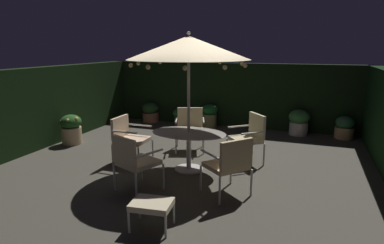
{
  "coord_description": "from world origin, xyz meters",
  "views": [
    {
      "loc": [
        2.22,
        -5.7,
        2.34
      ],
      "look_at": [
        0.11,
        0.09,
        0.92
      ],
      "focal_mm": 30.5,
      "sensor_mm": 36.0,
      "label": 1
    }
  ],
  "objects_px": {
    "patio_chair_southeast": "(133,159)",
    "potted_plant_front_corner": "(299,121)",
    "potted_plant_left_far": "(151,112)",
    "potted_plant_back_center": "(345,127)",
    "patio_umbrella": "(188,48)",
    "potted_plant_back_left": "(71,129)",
    "patio_chair_south": "(230,162)",
    "patio_dining_table": "(189,140)",
    "ottoman_footrest": "(152,205)",
    "patio_chair_east": "(128,136)",
    "potted_plant_left_near": "(180,116)",
    "potted_plant_right_near": "(210,115)",
    "patio_chair_northeast": "(190,126)",
    "patio_chair_north": "(250,134)"
  },
  "relations": [
    {
      "from": "patio_chair_southeast",
      "to": "potted_plant_front_corner",
      "type": "relative_size",
      "value": 1.39
    },
    {
      "from": "potted_plant_left_far",
      "to": "potted_plant_back_center",
      "type": "distance_m",
      "value": 5.67
    },
    {
      "from": "potted_plant_front_corner",
      "to": "potted_plant_left_far",
      "type": "height_order",
      "value": "potted_plant_front_corner"
    },
    {
      "from": "patio_chair_southeast",
      "to": "potted_plant_front_corner",
      "type": "xyz_separation_m",
      "value": [
        2.39,
        4.69,
        -0.2
      ]
    },
    {
      "from": "patio_umbrella",
      "to": "potted_plant_left_far",
      "type": "bearing_deg",
      "value": 126.6
    },
    {
      "from": "potted_plant_back_left",
      "to": "potted_plant_back_center",
      "type": "relative_size",
      "value": 1.25
    },
    {
      "from": "patio_umbrella",
      "to": "patio_chair_south",
      "type": "distance_m",
      "value": 2.19
    },
    {
      "from": "patio_chair_south",
      "to": "potted_plant_back_center",
      "type": "distance_m",
      "value": 4.81
    },
    {
      "from": "patio_chair_southeast",
      "to": "potted_plant_back_left",
      "type": "relative_size",
      "value": 1.32
    },
    {
      "from": "patio_dining_table",
      "to": "potted_plant_back_center",
      "type": "height_order",
      "value": "patio_dining_table"
    },
    {
      "from": "patio_dining_table",
      "to": "ottoman_footrest",
      "type": "distance_m",
      "value": 2.16
    },
    {
      "from": "potted_plant_left_far",
      "to": "patio_umbrella",
      "type": "bearing_deg",
      "value": -53.4
    },
    {
      "from": "patio_dining_table",
      "to": "patio_chair_east",
      "type": "bearing_deg",
      "value": -179.9
    },
    {
      "from": "patio_chair_south",
      "to": "ottoman_footrest",
      "type": "bearing_deg",
      "value": -119.79
    },
    {
      "from": "patio_chair_south",
      "to": "potted_plant_left_far",
      "type": "relative_size",
      "value": 1.59
    },
    {
      "from": "potted_plant_left_near",
      "to": "potted_plant_back_left",
      "type": "bearing_deg",
      "value": -125.72
    },
    {
      "from": "potted_plant_back_left",
      "to": "patio_chair_southeast",
      "type": "bearing_deg",
      "value": -33.75
    },
    {
      "from": "potted_plant_right_near",
      "to": "patio_dining_table",
      "type": "bearing_deg",
      "value": -79.72
    },
    {
      "from": "potted_plant_back_left",
      "to": "ottoman_footrest",
      "type": "bearing_deg",
      "value": -37.74
    },
    {
      "from": "patio_umbrella",
      "to": "potted_plant_front_corner",
      "type": "relative_size",
      "value": 3.77
    },
    {
      "from": "potted_plant_back_left",
      "to": "patio_dining_table",
      "type": "bearing_deg",
      "value": -11.27
    },
    {
      "from": "patio_chair_east",
      "to": "potted_plant_front_corner",
      "type": "height_order",
      "value": "patio_chair_east"
    },
    {
      "from": "patio_chair_northeast",
      "to": "potted_plant_back_center",
      "type": "distance_m",
      "value": 4.14
    },
    {
      "from": "potted_plant_right_near",
      "to": "potted_plant_back_left",
      "type": "bearing_deg",
      "value": -134.39
    },
    {
      "from": "patio_umbrella",
      "to": "potted_plant_left_near",
      "type": "xyz_separation_m",
      "value": [
        -1.48,
        3.23,
        -2.01
      ]
    },
    {
      "from": "patio_chair_east",
      "to": "patio_chair_south",
      "type": "distance_m",
      "value": 2.48
    },
    {
      "from": "patio_umbrella",
      "to": "patio_chair_south",
      "type": "xyz_separation_m",
      "value": [
        1.01,
        -0.85,
        -1.74
      ]
    },
    {
      "from": "patio_chair_northeast",
      "to": "potted_plant_left_near",
      "type": "bearing_deg",
      "value": 117.75
    },
    {
      "from": "patio_dining_table",
      "to": "patio_chair_north",
      "type": "distance_m",
      "value": 1.32
    },
    {
      "from": "patio_chair_east",
      "to": "potted_plant_back_center",
      "type": "distance_m",
      "value": 5.59
    },
    {
      "from": "potted_plant_right_near",
      "to": "ottoman_footrest",
      "type": "bearing_deg",
      "value": -80.78
    },
    {
      "from": "patio_dining_table",
      "to": "potted_plant_back_left",
      "type": "relative_size",
      "value": 1.99
    },
    {
      "from": "potted_plant_left_near",
      "to": "potted_plant_back_center",
      "type": "relative_size",
      "value": 0.95
    },
    {
      "from": "patio_dining_table",
      "to": "potted_plant_right_near",
      "type": "bearing_deg",
      "value": 100.28
    },
    {
      "from": "potted_plant_front_corner",
      "to": "potted_plant_right_near",
      "type": "bearing_deg",
      "value": -179.24
    },
    {
      "from": "patio_chair_northeast",
      "to": "patio_chair_east",
      "type": "distance_m",
      "value": 1.53
    },
    {
      "from": "patio_chair_northeast",
      "to": "patio_chair_south",
      "type": "relative_size",
      "value": 0.98
    },
    {
      "from": "potted_plant_front_corner",
      "to": "potted_plant_left_near",
      "type": "height_order",
      "value": "potted_plant_front_corner"
    },
    {
      "from": "patio_dining_table",
      "to": "patio_chair_south",
      "type": "relative_size",
      "value": 1.49
    },
    {
      "from": "ottoman_footrest",
      "to": "patio_dining_table",
      "type": "bearing_deg",
      "value": 97.52
    },
    {
      "from": "potted_plant_left_far",
      "to": "ottoman_footrest",
      "type": "bearing_deg",
      "value": -62.81
    },
    {
      "from": "potted_plant_left_near",
      "to": "patio_chair_northeast",
      "type": "bearing_deg",
      "value": -62.25
    },
    {
      "from": "patio_chair_north",
      "to": "ottoman_footrest",
      "type": "bearing_deg",
      "value": -104.0
    },
    {
      "from": "patio_chair_southeast",
      "to": "patio_chair_northeast",
      "type": "bearing_deg",
      "value": 88.66
    },
    {
      "from": "potted_plant_front_corner",
      "to": "potted_plant_back_left",
      "type": "xyz_separation_m",
      "value": [
        -5.21,
        -2.8,
        0.01
      ]
    },
    {
      "from": "patio_dining_table",
      "to": "potted_plant_front_corner",
      "type": "relative_size",
      "value": 2.11
    },
    {
      "from": "patio_chair_southeast",
      "to": "ottoman_footrest",
      "type": "distance_m",
      "value": 1.21
    },
    {
      "from": "potted_plant_back_left",
      "to": "potted_plant_left_near",
      "type": "height_order",
      "value": "potted_plant_back_left"
    },
    {
      "from": "patio_chair_north",
      "to": "potted_plant_right_near",
      "type": "relative_size",
      "value": 1.45
    },
    {
      "from": "patio_umbrella",
      "to": "potted_plant_left_far",
      "type": "height_order",
      "value": "patio_umbrella"
    }
  ]
}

